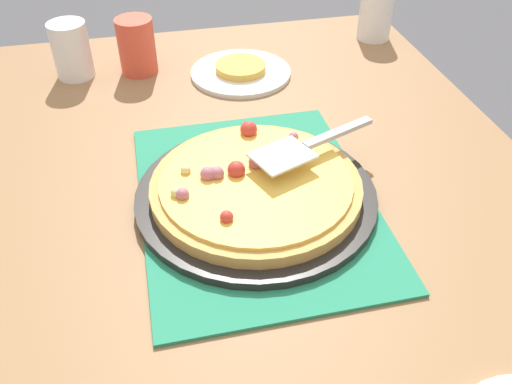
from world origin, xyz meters
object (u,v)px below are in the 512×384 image
cup_near (71,50)px  pizza_pan (256,195)px  cup_far (137,46)px  cup_corner (376,14)px  pizza (255,185)px  pizza_server (306,146)px  served_slice_left (241,67)px  plate_near_left (241,73)px

cup_near → pizza_pan: bearing=-150.0°
cup_far → cup_corner: size_ratio=1.00×
pizza → cup_near: bearing=29.9°
cup_far → pizza_server: bearing=-152.0°
served_slice_left → cup_near: (0.07, 0.35, 0.04)m
pizza_pan → cup_far: (0.50, 0.15, 0.05)m
plate_near_left → cup_far: (0.07, 0.22, 0.06)m
served_slice_left → pizza_pan: bearing=171.8°
plate_near_left → pizza_server: pizza_server is taller
pizza → pizza_server: pizza_server is taller
served_slice_left → cup_near: cup_near is taller
pizza → served_slice_left: pizza is taller
pizza_pan → cup_corner: cup_corner is taller
plate_near_left → served_slice_left: size_ratio=2.00×
cup_far → pizza_server: 0.52m
pizza → cup_far: cup_far is taller
cup_corner → cup_near: bearing=93.7°
served_slice_left → cup_corner: 0.38m
cup_corner → cup_far: bearing=95.5°
pizza_pan → pizza_server: 0.11m
pizza_pan → served_slice_left: (0.43, -0.06, 0.01)m
plate_near_left → cup_near: bearing=78.1°
cup_far → pizza_server: (-0.46, -0.24, 0.01)m
plate_near_left → pizza_pan: bearing=171.8°
pizza → cup_near: size_ratio=2.75×
pizza_pan → cup_near: (0.51, 0.29, 0.05)m
pizza_pan → cup_corner: bearing=-37.4°
pizza_pan → cup_far: size_ratio=3.17×
pizza_pan → pizza: size_ratio=1.15×
plate_near_left → pizza_server: 0.40m
served_slice_left → pizza_server: size_ratio=0.48×
served_slice_left → plate_near_left: bearing=90.0°
cup_near → cup_far: 0.14m
cup_corner → pizza_server: cup_corner is taller
served_slice_left → cup_far: 0.23m
served_slice_left → cup_near: 0.36m
plate_near_left → cup_corner: (0.12, -0.36, 0.06)m
cup_corner → pizza: bearing=142.5°
served_slice_left → pizza_server: bearing=-175.9°
pizza_server → cup_corner: bearing=-32.7°
cup_near → cup_corner: same height
cup_far → pizza: bearing=-162.9°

